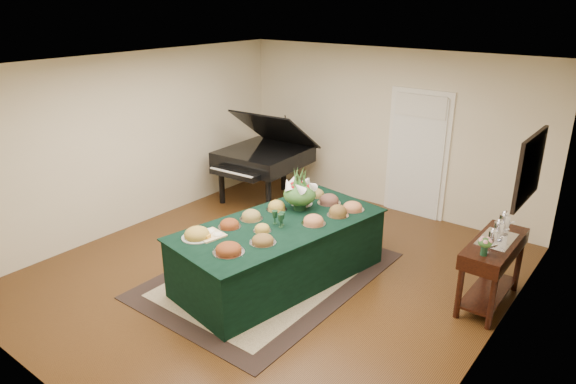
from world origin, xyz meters
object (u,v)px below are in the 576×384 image
Objects in this scene: floral_centerpiece at (300,190)px; mahogany_sideboard at (493,256)px; buffet_table at (280,251)px; grand_piano at (263,156)px.

mahogany_sideboard is at bearing 13.03° from floral_centerpiece.
floral_centerpiece reaches higher than buffet_table.
floral_centerpiece is 0.38× the size of mahogany_sideboard.
floral_centerpiece is at bearing -38.15° from grand_piano.
grand_piano reaches higher than buffet_table.
grand_piano is 4.40m from mahogany_sideboard.
buffet_table is at bearing -45.54° from grand_piano.
grand_piano reaches higher than floral_centerpiece.
buffet_table is 2.56m from mahogany_sideboard.
mahogany_sideboard is at bearing -12.34° from grand_piano.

